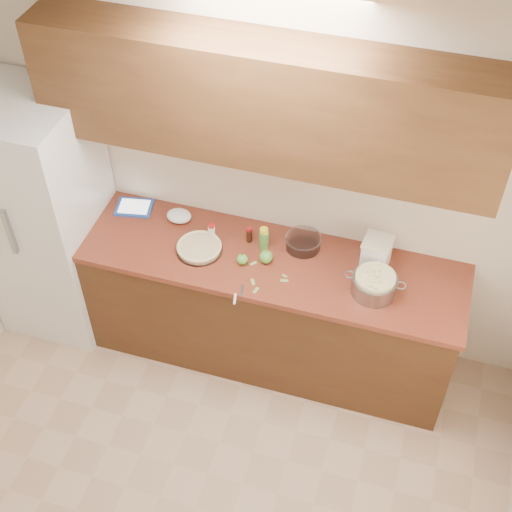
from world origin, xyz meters
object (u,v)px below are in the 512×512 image
(pie, at_px, (199,248))
(flour_canister, at_px, (376,253))
(tablet, at_px, (134,207))
(colander, at_px, (374,284))

(pie, distance_m, flour_canister, 1.09)
(pie, xyz_separation_m, flour_canister, (1.07, 0.19, 0.08))
(pie, height_order, flour_canister, flour_canister)
(flour_canister, height_order, tablet, flour_canister)
(pie, xyz_separation_m, tablet, (-0.55, 0.25, -0.02))
(flour_canister, xyz_separation_m, tablet, (-1.62, 0.06, -0.10))
(flour_canister, relative_size, tablet, 0.78)
(pie, bearing_deg, colander, -1.26)
(colander, bearing_deg, flour_canister, 98.54)
(flour_canister, bearing_deg, pie, -169.92)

